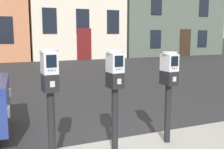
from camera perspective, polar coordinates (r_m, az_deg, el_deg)
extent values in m
cylinder|color=black|center=(3.44, -12.79, -10.96)|extent=(0.09, 0.09, 0.92)
cube|color=black|center=(3.29, -13.12, -1.65)|extent=(0.18, 0.25, 0.21)
cube|color=#A5A8AD|center=(3.17, -12.62, -2.03)|extent=(0.06, 0.02, 0.07)
cube|color=#B7BABF|center=(3.26, -13.26, 2.43)|extent=(0.18, 0.24, 0.26)
cube|color=black|center=(3.14, -12.82, 2.79)|extent=(0.12, 0.01, 0.15)
cylinder|color=blue|center=(3.15, -13.36, 0.87)|extent=(0.02, 0.01, 0.02)
cylinder|color=red|center=(3.15, -12.74, 0.91)|extent=(0.02, 0.01, 0.02)
cylinder|color=green|center=(3.16, -12.13, 0.95)|extent=(0.02, 0.01, 0.02)
cylinder|color=#B7BABF|center=(3.25, -13.35, 4.98)|extent=(0.23, 0.23, 0.03)
cylinder|color=black|center=(3.67, 0.61, -9.67)|extent=(0.09, 0.09, 0.89)
cube|color=black|center=(3.53, 0.62, -1.17)|extent=(0.18, 0.25, 0.21)
cube|color=#A5A8AD|center=(3.42, 1.56, -1.50)|extent=(0.06, 0.02, 0.07)
cube|color=#B7BABF|center=(3.50, 0.63, 2.54)|extent=(0.18, 0.24, 0.25)
cube|color=black|center=(3.39, 1.51, 2.86)|extent=(0.12, 0.01, 0.14)
cylinder|color=blue|center=(3.39, 0.99, 1.12)|extent=(0.02, 0.01, 0.02)
cylinder|color=red|center=(3.40, 1.52, 1.16)|extent=(0.02, 0.01, 0.02)
cylinder|color=green|center=(3.42, 2.04, 1.19)|extent=(0.02, 0.01, 0.02)
cylinder|color=#B7BABF|center=(3.49, 0.63, 4.85)|extent=(0.23, 0.23, 0.03)
cylinder|color=black|center=(4.07, 11.81, -8.17)|extent=(0.09, 0.09, 0.87)
cube|color=black|center=(3.95, 12.05, -0.70)|extent=(0.18, 0.25, 0.20)
cube|color=#A5A8AD|center=(3.85, 13.20, -0.97)|extent=(0.06, 0.02, 0.07)
cube|color=#B7BABF|center=(3.92, 12.16, 2.54)|extent=(0.18, 0.24, 0.25)
cube|color=black|center=(3.82, 13.25, 2.80)|extent=(0.12, 0.01, 0.14)
cylinder|color=blue|center=(3.81, 12.81, 1.30)|extent=(0.02, 0.01, 0.02)
cylinder|color=red|center=(3.83, 13.22, 1.33)|extent=(0.02, 0.01, 0.02)
cylinder|color=green|center=(3.85, 13.63, 1.36)|extent=(0.02, 0.01, 0.02)
cylinder|color=#B7BABF|center=(3.91, 12.22, 4.56)|extent=(0.23, 0.23, 0.03)
cube|color=white|center=(5.54, -20.97, -3.57)|extent=(0.05, 0.20, 0.14)
cube|color=white|center=(4.22, -21.25, -7.34)|extent=(0.05, 0.20, 0.14)
cube|color=black|center=(17.36, -21.86, 8.82)|extent=(0.90, 0.06, 1.60)
cube|color=black|center=(17.62, -13.21, 11.13)|extent=(0.90, 0.06, 1.60)
cube|color=black|center=(18.11, -6.26, 11.24)|extent=(0.90, 0.06, 1.60)
cube|color=black|center=(18.84, 0.24, 11.19)|extent=(0.90, 0.06, 1.60)
cube|color=#591414|center=(18.12, -5.98, 6.46)|extent=(1.00, 0.07, 2.10)
cube|color=black|center=(20.42, 9.32, 7.48)|extent=(0.90, 0.06, 1.35)
cube|color=black|center=(23.04, 18.75, 7.26)|extent=(0.90, 0.06, 1.35)
cube|color=black|center=(20.52, 9.50, 14.35)|extent=(0.90, 0.06, 1.35)
cube|color=black|center=(23.13, 19.05, 13.35)|extent=(0.90, 0.06, 1.35)
cube|color=black|center=(21.97, 15.36, 6.58)|extent=(1.00, 0.07, 2.10)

